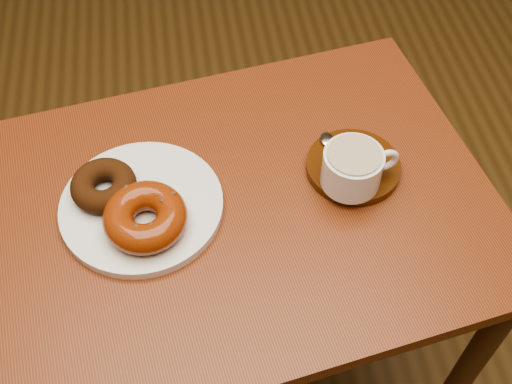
{
  "coord_description": "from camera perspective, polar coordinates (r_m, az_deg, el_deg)",
  "views": [
    {
      "loc": [
        0.2,
        -0.66,
        1.43
      ],
      "look_at": [
        0.28,
        -0.1,
        0.7
      ],
      "focal_mm": 45.0,
      "sensor_mm": 36.0,
      "label": 1
    }
  ],
  "objects": [
    {
      "name": "coffee_cup",
      "position": [
        0.92,
        8.63,
        2.17
      ],
      "size": [
        0.11,
        0.09,
        0.06
      ],
      "rotation": [
        0.0,
        0.0,
        0.11
      ],
      "color": "silver",
      "rests_on": "saucer"
    },
    {
      "name": "ground",
      "position": [
        1.59,
        -11.09,
        -13.75
      ],
      "size": [
        6.0,
        6.0,
        0.0
      ],
      "primitive_type": "plane",
      "color": "#533B1A",
      "rests_on": "ground"
    },
    {
      "name": "teaspoon",
      "position": [
        0.99,
        6.53,
        4.27
      ],
      "size": [
        0.02,
        0.1,
        0.01
      ],
      "rotation": [
        0.0,
        0.0,
        0.09
      ],
      "color": "silver",
      "rests_on": "saucer"
    },
    {
      "name": "saucer",
      "position": [
        0.98,
        8.62,
        2.25
      ],
      "size": [
        0.19,
        0.19,
        0.02
      ],
      "primitive_type": "cylinder",
      "rotation": [
        0.0,
        0.0,
        0.41
      ],
      "color": "#3C1C08",
      "rests_on": "cafe_table"
    },
    {
      "name": "donut_plate",
      "position": [
        0.93,
        -10.12,
        -1.24
      ],
      "size": [
        0.28,
        0.28,
        0.01
      ],
      "primitive_type": "cylinder",
      "rotation": [
        0.0,
        0.0,
        -0.21
      ],
      "color": "silver",
      "rests_on": "cafe_table"
    },
    {
      "name": "cafe_table",
      "position": [
        1.02,
        -1.11,
        -4.52
      ],
      "size": [
        0.81,
        0.66,
        0.68
      ],
      "rotation": [
        0.0,
        0.0,
        0.16
      ],
      "color": "brown",
      "rests_on": "ground"
    },
    {
      "name": "donut_caramel",
      "position": [
        0.89,
        -9.82,
        -2.21
      ],
      "size": [
        0.13,
        0.13,
        0.04
      ],
      "rotation": [
        0.0,
        0.0,
        -0.11
      ],
      "color": "maroon",
      "rests_on": "donut_plate"
    },
    {
      "name": "donut_cinnamon",
      "position": [
        0.94,
        -13.4,
        0.56
      ],
      "size": [
        0.12,
        0.12,
        0.03
      ],
      "primitive_type": "torus",
      "rotation": [
        0.0,
        0.0,
        0.32
      ],
      "color": "#371B0B",
      "rests_on": "donut_plate"
    }
  ]
}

